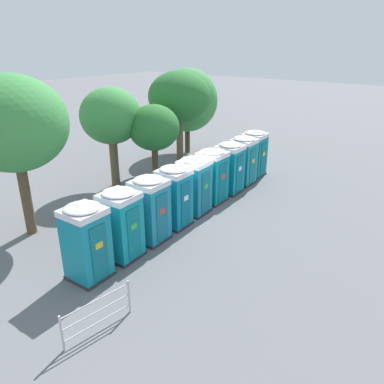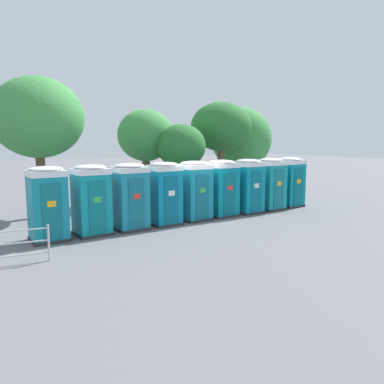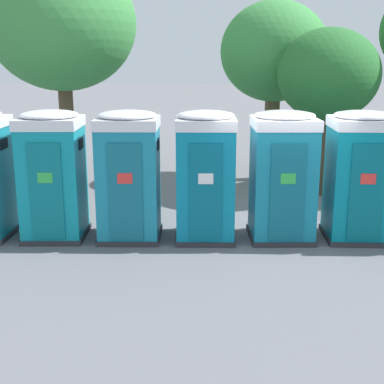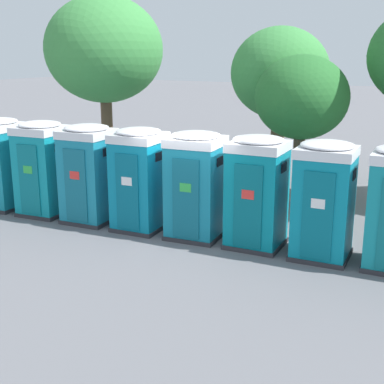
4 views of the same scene
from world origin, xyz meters
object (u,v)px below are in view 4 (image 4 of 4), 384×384
(portapotty_4, at_px, (196,185))
(street_tree_1, at_px, (302,98))
(portapotty_1, at_px, (43,168))
(portapotty_6, at_px, (324,200))
(portapotty_0, at_px, (1,163))
(street_tree_0, at_px, (104,50))
(portapotty_2, at_px, (89,173))
(portapotty_3, at_px, (139,179))
(street_tree_4, at_px, (280,74))
(portapotty_5, at_px, (257,191))

(portapotty_4, xyz_separation_m, street_tree_1, (1.37, 3.61, 1.78))
(portapotty_1, distance_m, portapotty_6, 7.50)
(portapotty_0, bearing_deg, street_tree_0, 83.41)
(street_tree_0, bearing_deg, portapotty_0, -96.59)
(portapotty_2, xyz_separation_m, portapotty_3, (1.50, 0.09, 0.00))
(portapotty_6, bearing_deg, portapotty_1, -177.07)
(street_tree_1, bearing_deg, portapotty_1, -146.48)
(portapotty_6, xyz_separation_m, street_tree_4, (-2.86, 5.23, 2.34))
(portapotty_6, height_order, street_tree_1, street_tree_1)
(portapotty_0, relative_size, portapotty_3, 1.00)
(street_tree_0, bearing_deg, street_tree_1, -2.99)
(portapotty_1, bearing_deg, portapotty_0, -177.39)
(portapotty_2, xyz_separation_m, portapotty_5, (4.49, 0.30, -0.00))
(portapotty_0, relative_size, portapotty_1, 1.00)
(portapotty_3, bearing_deg, street_tree_4, 73.39)
(portapotty_3, relative_size, portapotty_4, 1.00)
(portapotty_1, distance_m, street_tree_0, 5.32)
(portapotty_3, xyz_separation_m, portapotty_6, (4.49, 0.23, -0.00))
(portapotty_5, height_order, street_tree_4, street_tree_4)
(portapotty_1, distance_m, portapotty_4, 4.50)
(street_tree_0, distance_m, street_tree_1, 6.98)
(portapotty_0, distance_m, portapotty_5, 7.50)
(portapotty_0, distance_m, portapotty_1, 1.50)
(portapotty_1, distance_m, street_tree_4, 7.64)
(portapotty_1, height_order, portapotty_2, same)
(portapotty_2, bearing_deg, portapotty_5, 3.88)
(portapotty_6, distance_m, street_tree_0, 9.81)
(portapotty_0, distance_m, street_tree_4, 8.67)
(portapotty_3, bearing_deg, portapotty_5, 4.15)
(street_tree_1, xyz_separation_m, street_tree_4, (-1.24, 1.73, 0.55))
(portapotty_5, bearing_deg, street_tree_0, 151.05)
(portapotty_0, distance_m, portapotty_2, 3.00)
(portapotty_0, relative_size, portapotty_5, 1.00)
(street_tree_1, relative_size, street_tree_4, 0.84)
(portapotty_6, bearing_deg, portapotty_2, -177.01)
(portapotty_6, xyz_separation_m, street_tree_1, (-1.63, 3.50, 1.78))
(portapotty_5, xyz_separation_m, portapotty_6, (1.50, 0.01, 0.00))
(street_tree_4, bearing_deg, street_tree_1, -54.50)
(street_tree_0, bearing_deg, portapotty_2, -59.06)
(portapotty_3, bearing_deg, portapotty_0, -177.13)
(portapotty_1, height_order, portapotty_4, same)
(portapotty_4, bearing_deg, street_tree_4, 88.58)
(portapotty_0, height_order, street_tree_1, street_tree_1)
(portapotty_5, bearing_deg, portapotty_2, -176.12)
(portapotty_0, xyz_separation_m, portapotty_2, (3.00, 0.14, -0.00))
(portapotty_3, bearing_deg, portapotty_4, 4.46)
(portapotty_3, bearing_deg, portapotty_2, -176.66)
(street_tree_4, bearing_deg, portapotty_2, -119.41)
(portapotty_4, distance_m, portapotty_5, 1.50)
(portapotty_5, bearing_deg, portapotty_4, -176.15)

